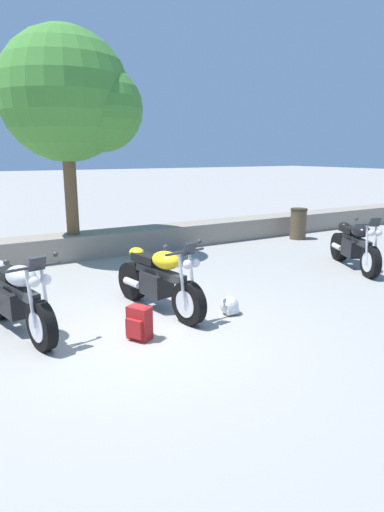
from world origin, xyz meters
name	(u,v)px	position (x,y,z in m)	size (l,w,h in m)	color
ground_plane	(140,335)	(0.00, 0.00, 0.00)	(120.00, 120.00, 0.00)	gray
stone_wall	(51,249)	(0.00, 4.80, 0.28)	(36.00, 0.80, 0.55)	gray
motorcycle_silver_near_left	(18,298)	(-1.35, 0.89, 0.49)	(0.81, 2.05, 1.18)	black
motorcycle_yellow_centre	(159,280)	(0.63, 0.69, 0.49)	(0.75, 2.06, 1.18)	black
motorcycle_black_far_right	(355,246)	(5.25, 0.87, 0.49)	(1.12, 1.92, 1.18)	black
rider_backpack	(139,321)	(-0.06, -0.11, 0.24)	(0.34, 0.35, 0.47)	#A31E1E
rider_helmet	(230,305)	(1.47, 0.02, 0.14)	(0.28, 0.28, 0.28)	silver
leafy_tree_mid_left	(72,99)	(0.66, 4.73, 3.48)	(2.93, 2.79, 4.39)	brown
trash_bin	(298,224)	(6.57, 3.85, 0.43)	(0.46, 0.46, 0.86)	brown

